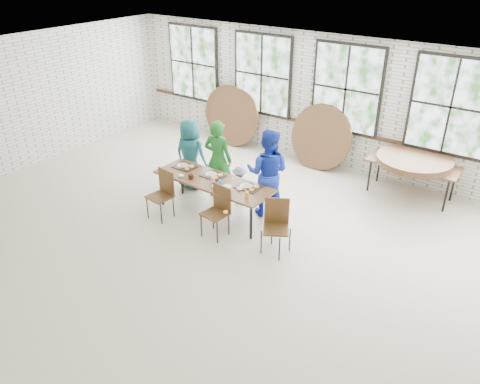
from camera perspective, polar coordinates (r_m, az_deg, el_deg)
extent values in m
plane|color=beige|center=(8.01, -1.67, -7.76)|extent=(12.00, 12.00, 0.00)
plane|color=white|center=(6.72, -2.03, 13.53)|extent=(12.00, 12.00, 0.00)
plane|color=silver|center=(10.92, 12.78, 10.33)|extent=(12.00, 0.00, 12.00)
plane|color=silver|center=(11.66, -26.43, 9.22)|extent=(0.00, 9.00, 9.00)
cube|color=#422819|center=(11.08, 12.39, 7.34)|extent=(11.80, 0.05, 0.08)
cube|color=black|center=(13.04, -5.69, 15.37)|extent=(1.62, 0.05, 1.97)
cube|color=white|center=(13.01, -5.79, 15.35)|extent=(1.50, 0.01, 1.85)
cube|color=black|center=(11.75, 2.75, 14.10)|extent=(1.62, 0.05, 1.97)
cube|color=white|center=(11.72, 2.66, 14.06)|extent=(1.50, 0.01, 1.85)
cube|color=black|center=(10.76, 12.86, 12.16)|extent=(1.62, 0.05, 1.97)
cube|color=white|center=(10.73, 12.78, 12.12)|extent=(1.50, 0.01, 1.85)
cube|color=black|center=(10.16, 24.36, 9.47)|extent=(1.62, 0.05, 1.97)
cube|color=white|center=(10.13, 24.31, 9.43)|extent=(1.50, 0.01, 1.85)
cube|color=brown|center=(8.85, -3.32, 1.34)|extent=(2.42, 0.85, 0.04)
cylinder|color=black|center=(9.47, -9.52, 0.35)|extent=(0.05, 0.05, 0.70)
cylinder|color=black|center=(9.85, -7.11, 1.67)|extent=(0.05, 0.05, 0.70)
cylinder|color=black|center=(8.25, 1.35, -3.65)|extent=(0.05, 0.05, 0.70)
cylinder|color=black|center=(8.69, 3.58, -1.96)|extent=(0.05, 0.05, 0.70)
cube|color=#51361B|center=(8.97, -9.78, -0.58)|extent=(0.47, 0.45, 0.03)
cube|color=#51361B|center=(8.96, -8.96, 1.25)|extent=(0.42, 0.08, 0.50)
cylinder|color=black|center=(9.10, -11.22, -1.96)|extent=(0.02, 0.02, 0.44)
cylinder|color=black|center=(9.30, -9.74, -1.12)|extent=(0.02, 0.02, 0.44)
cylinder|color=black|center=(8.87, -9.59, -2.64)|extent=(0.02, 0.02, 0.44)
cylinder|color=black|center=(9.08, -8.11, -1.76)|extent=(0.02, 0.02, 0.44)
cube|color=#51361B|center=(8.30, -3.09, -2.70)|extent=(0.47, 0.45, 0.03)
cube|color=#51361B|center=(8.29, -2.20, -0.73)|extent=(0.42, 0.08, 0.50)
cylinder|color=black|center=(8.40, -4.74, -4.17)|extent=(0.02, 0.02, 0.44)
cylinder|color=black|center=(8.62, -3.30, -3.20)|extent=(0.02, 0.02, 0.44)
cylinder|color=black|center=(8.21, -2.80, -4.95)|extent=(0.02, 0.02, 0.44)
cylinder|color=black|center=(8.43, -1.38, -3.93)|extent=(0.02, 0.02, 0.44)
cube|color=#51361B|center=(7.87, 4.41, -4.59)|extent=(0.56, 0.56, 0.03)
cube|color=#51361B|center=(7.90, 4.50, -2.32)|extent=(0.38, 0.24, 0.50)
cylinder|color=black|center=(7.95, 2.59, -6.13)|extent=(0.02, 0.02, 0.44)
cylinder|color=black|center=(8.19, 3.90, -5.04)|extent=(0.02, 0.02, 0.44)
cylinder|color=black|center=(7.80, 4.82, -6.97)|extent=(0.02, 0.02, 0.44)
cylinder|color=black|center=(8.05, 6.08, -5.83)|extent=(0.02, 0.02, 0.44)
imported|color=#1C6D61|center=(9.93, -6.04, 4.60)|extent=(0.79, 0.56, 1.53)
imported|color=#1A641F|center=(9.47, -2.70, 3.97)|extent=(0.67, 0.49, 1.66)
imported|color=#151644|center=(9.37, -0.05, 0.84)|extent=(0.60, 0.47, 0.82)
imported|color=#1933B1|center=(8.84, 3.39, 2.35)|extent=(1.01, 0.90, 1.72)
cube|color=brown|center=(10.16, 20.38, 3.20)|extent=(1.80, 0.75, 0.04)
cylinder|color=black|center=(10.26, 15.49, 1.93)|extent=(0.04, 0.04, 0.70)
cylinder|color=black|center=(10.74, 16.56, 2.96)|extent=(0.04, 0.04, 0.70)
cylinder|color=black|center=(9.93, 23.82, -0.44)|extent=(0.04, 0.04, 0.70)
cylinder|color=black|center=(10.42, 24.54, 0.73)|extent=(0.04, 0.04, 0.70)
cube|color=black|center=(9.41, -6.75, 3.08)|extent=(0.44, 0.33, 0.02)
cube|color=black|center=(9.00, -3.31, 2.02)|extent=(0.44, 0.33, 0.02)
cube|color=black|center=(8.54, 1.01, 0.59)|extent=(0.44, 0.33, 0.02)
cylinder|color=black|center=(8.89, -6.03, 1.86)|extent=(0.09, 0.09, 0.09)
cube|color=red|center=(8.67, -3.35, 1.31)|extent=(0.06, 0.06, 0.11)
cylinder|color=#1C8DD5|center=(8.62, -2.36, 1.13)|extent=(0.07, 0.07, 0.10)
cylinder|color=orange|center=(8.18, 0.85, -0.35)|extent=(0.07, 0.07, 0.11)
cylinder|color=white|center=(8.41, -1.60, 0.44)|extent=(0.17, 0.17, 0.10)
ellipsoid|color=white|center=(9.01, -7.20, 1.99)|extent=(0.11, 0.11, 0.05)
ellipsoid|color=white|center=(8.56, -3.18, 0.74)|extent=(0.11, 0.11, 0.05)
ellipsoid|color=white|center=(8.46, -0.08, 0.42)|extent=(0.11, 0.11, 0.05)
cylinder|color=brown|center=(10.15, 20.42, 3.40)|extent=(1.50, 1.50, 0.04)
cylinder|color=brown|center=(10.13, 20.46, 3.64)|extent=(1.50, 1.50, 0.04)
cylinder|color=brown|center=(10.11, 20.50, 3.87)|extent=(1.50, 1.50, 0.04)
cylinder|color=brown|center=(12.43, -1.41, 9.42)|extent=(1.50, 0.22, 1.49)
cylinder|color=brown|center=(12.22, -0.78, 9.10)|extent=(1.50, 0.38, 1.47)
cylinder|color=brown|center=(11.12, 9.90, 6.74)|extent=(1.50, 0.37, 1.47)
cylinder|color=brown|center=(11.02, 9.81, 6.56)|extent=(1.50, 0.43, 1.46)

